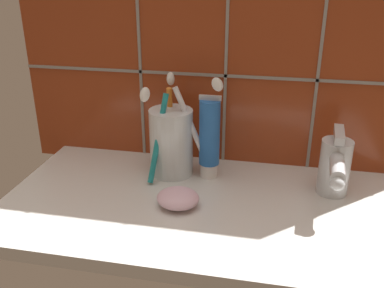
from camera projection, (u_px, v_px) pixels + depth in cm
name	position (u px, v px, depth cm)	size (l,w,h in cm)	color
sink_counter	(199.00, 207.00, 64.00)	(58.94, 31.47, 2.00)	silver
tile_wall_backsplash	(218.00, 41.00, 69.68)	(68.94, 1.72, 45.83)	#933819
toothbrush_cup	(172.00, 140.00, 70.02)	(12.34, 10.66, 17.25)	silver
toothpaste_tube	(207.00, 137.00, 68.57)	(3.49, 3.32, 13.94)	white
sink_faucet	(335.00, 166.00, 63.46)	(4.65, 12.63, 10.21)	silver
soap_bar	(178.00, 198.00, 61.89)	(6.19, 5.52, 2.70)	#DBB2C6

